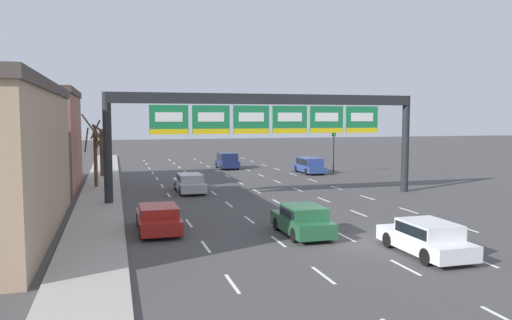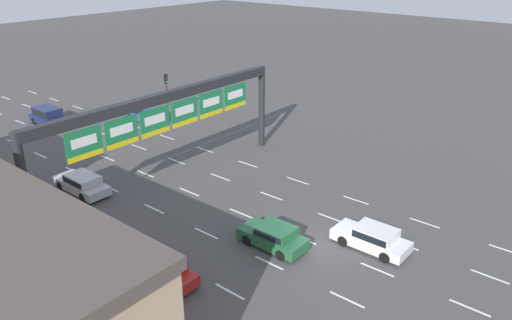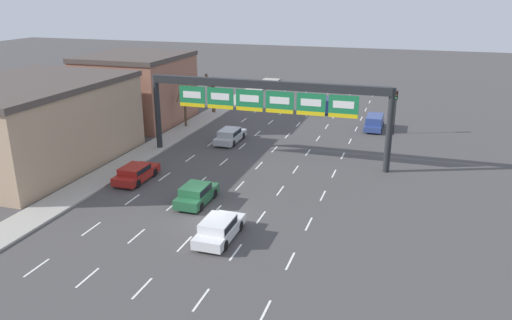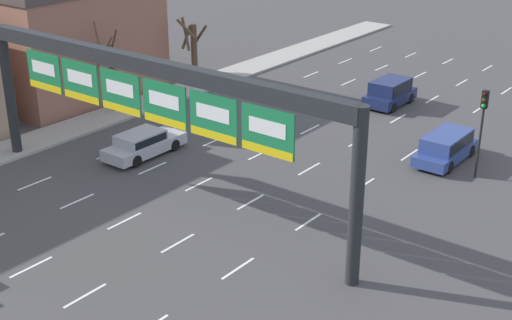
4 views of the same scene
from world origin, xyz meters
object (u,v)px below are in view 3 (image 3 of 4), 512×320
Objects in this scene: car_red at (136,173)px; car_green at (196,193)px; sign_gantry at (265,97)px; suv_blue at (374,122)px; car_white at (219,228)px; tree_bare_second at (184,102)px; car_silver at (230,135)px; traffic_light_near_gantry at (396,103)px; tree_bare_closest at (213,91)px; suv_navy at (323,104)px.

car_green reaches higher than car_red.
sign_gantry is 4.66× the size of suv_blue.
car_white is (-6.72, -29.16, -0.14)m from suv_blue.
tree_bare_second reaches higher than suv_blue.
car_silver is 1.05× the size of traffic_light_near_gantry.
car_red is 0.93× the size of tree_bare_closest.
suv_navy is 13.99m from tree_bare_closest.
suv_navy reaches higher than car_green.
tree_bare_second is (-0.34, -7.32, 0.12)m from tree_bare_closest.
sign_gantry is 5.36× the size of suv_navy.
car_green is (-3.38, -31.27, -0.20)m from suv_navy.
car_silver is 13.10m from tree_bare_closest.
car_red is 27.64m from suv_blue.
traffic_light_near_gantry is 22.21m from tree_bare_closest.
car_silver is 1.00× the size of tree_bare_closest.
traffic_light_near_gantry is (2.13, -1.10, 2.42)m from suv_blue.
car_silver is (-3.12, 15.12, -0.02)m from car_green.
sign_gantry is 12.21m from car_green.
car_white is 0.97× the size of traffic_light_near_gantry.
traffic_light_near_gantry reaches higher than suv_navy.
tree_bare_second reaches higher than car_silver.
tree_bare_second is at bearing 117.57° from car_green.
sign_gantry is at bearing -121.98° from suv_blue.
car_silver is (-6.49, -16.15, -0.22)m from suv_navy.
suv_blue is 3.41m from traffic_light_near_gantry.
sign_gantry is 16.56m from traffic_light_near_gantry.
car_white is 29.53m from traffic_light_near_gantry.
car_red is (-8.31, -8.36, -5.02)m from sign_gantry.
car_green is 26.69m from traffic_light_near_gantry.
suv_blue is at bearing 77.02° from car_white.
car_red is at bearing -82.55° from tree_bare_closest.
car_red is (-9.87, -28.63, -0.25)m from suv_navy.
tree_bare_second is (-13.30, -12.26, 1.90)m from suv_navy.
suv_navy is 12.17m from traffic_light_near_gantry.
tree_bare_closest is at bearing 126.66° from sign_gantry.
car_red is 12.39m from car_white.
traffic_light_near_gantry reaches higher than car_white.
suv_navy is 0.88× the size of traffic_light_near_gantry.
car_white is (6.70, -19.69, 0.00)m from car_silver.
suv_navy is 0.92× the size of car_red.
traffic_light_near_gantry reaches higher than car_silver.
car_white is 27.26m from tree_bare_second.
suv_blue is (13.42, 9.47, 0.14)m from car_silver.
tree_bare_second reaches higher than car_green.
car_green is 26.66m from suv_blue.
car_silver is at bearing 74.86° from car_red.
traffic_light_near_gantry is 22.81m from tree_bare_second.
car_red is 16.87m from tree_bare_second.
traffic_light_near_gantry is (9.05, -7.78, 2.35)m from suv_navy.
suv_blue is 0.97× the size of tree_bare_closest.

